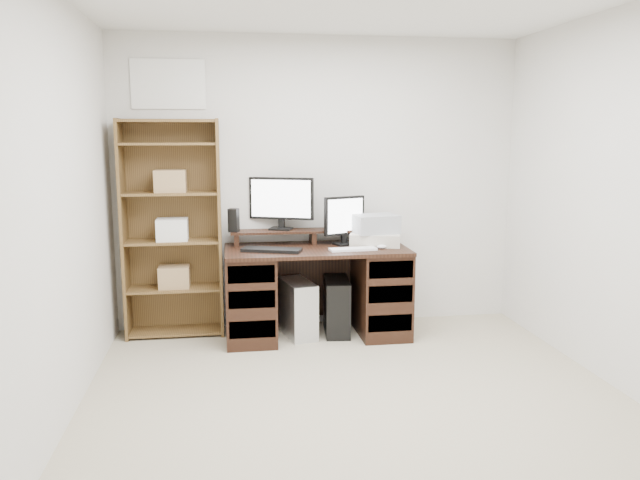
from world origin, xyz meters
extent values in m
cube|color=#B4A88C|center=(0.00, 0.00, -0.01)|extent=(3.50, 4.00, 0.02)
cube|color=silver|center=(0.00, 2.01, 1.25)|extent=(3.50, 0.02, 2.50)
cube|color=silver|center=(0.00, -2.01, 1.25)|extent=(3.50, 0.02, 2.50)
cube|color=silver|center=(-1.76, 0.00, 1.25)|extent=(0.02, 4.00, 2.50)
cube|color=white|center=(-1.25, 1.99, 2.08)|extent=(0.60, 0.01, 0.40)
cube|color=black|center=(-0.08, 1.63, 0.73)|extent=(1.50, 0.70, 0.03)
cube|color=black|center=(-0.63, 1.63, 0.36)|extent=(0.40, 0.66, 0.72)
cube|color=black|center=(0.47, 1.63, 0.36)|extent=(0.40, 0.66, 0.72)
cube|color=black|center=(-0.08, 1.96, 0.40)|extent=(1.48, 0.02, 0.65)
cube|color=black|center=(-0.63, 1.30, 0.18)|extent=(0.36, 0.01, 0.14)
cube|color=black|center=(-0.63, 1.30, 0.42)|extent=(0.36, 0.01, 0.14)
cube|color=black|center=(-0.63, 1.30, 0.62)|extent=(0.36, 0.01, 0.14)
cube|color=black|center=(0.47, 1.30, 0.18)|extent=(0.36, 0.01, 0.14)
cube|color=black|center=(0.47, 1.30, 0.42)|extent=(0.36, 0.01, 0.14)
cube|color=black|center=(0.47, 1.30, 0.62)|extent=(0.36, 0.01, 0.14)
cube|color=black|center=(-0.73, 1.85, 0.80)|extent=(0.04, 0.20, 0.10)
cube|color=black|center=(-0.08, 1.85, 0.80)|extent=(0.04, 0.20, 0.10)
cube|color=black|center=(0.57, 1.85, 0.80)|extent=(0.04, 0.20, 0.10)
cube|color=black|center=(-0.08, 1.85, 0.86)|extent=(1.40, 0.22, 0.02)
cube|color=black|center=(-0.35, 1.88, 0.88)|extent=(0.22, 0.20, 0.02)
cube|color=black|center=(-0.34, 1.90, 0.94)|extent=(0.06, 0.05, 0.10)
cube|color=black|center=(-0.34, 1.90, 1.14)|extent=(0.53, 0.24, 0.36)
cube|color=white|center=(-0.35, 1.88, 1.14)|extent=(0.48, 0.19, 0.32)
cube|color=black|center=(0.19, 1.74, 0.76)|extent=(0.21, 0.19, 0.02)
cube|color=black|center=(0.18, 1.75, 0.82)|extent=(0.06, 0.04, 0.10)
cube|color=black|center=(0.18, 1.75, 1.00)|extent=(0.36, 0.16, 0.33)
cube|color=white|center=(0.19, 1.74, 1.00)|extent=(0.31, 0.12, 0.29)
cube|color=black|center=(-0.75, 1.82, 0.97)|extent=(0.10, 0.10, 0.20)
cube|color=black|center=(-0.45, 1.52, 0.76)|extent=(0.50, 0.30, 0.03)
cube|color=white|center=(0.20, 1.48, 0.76)|extent=(0.39, 0.15, 0.02)
ellipsoid|color=white|center=(0.45, 1.51, 0.77)|extent=(0.09, 0.07, 0.03)
cube|color=beige|center=(0.44, 1.69, 0.80)|extent=(0.48, 0.41, 0.10)
cube|color=#9CA0A6|center=(0.44, 1.69, 0.93)|extent=(0.39, 0.31, 0.15)
cube|color=silver|center=(-0.23, 1.66, 0.23)|extent=(0.30, 0.50, 0.47)
cube|color=black|center=(0.10, 1.67, 0.23)|extent=(0.24, 0.48, 0.47)
cube|color=#19FF33|center=(0.08, 1.44, 0.33)|extent=(0.01, 0.01, 0.01)
cube|color=brown|center=(-1.64, 1.83, 0.90)|extent=(0.02, 0.30, 1.80)
cube|color=brown|center=(-0.86, 1.83, 0.90)|extent=(0.02, 0.30, 1.80)
cube|color=brown|center=(-1.25, 1.97, 0.90)|extent=(0.80, 0.01, 1.80)
cube|color=brown|center=(-1.25, 1.83, 0.03)|extent=(0.75, 0.28, 0.02)
cube|color=brown|center=(-1.25, 1.83, 0.40)|extent=(0.75, 0.28, 0.02)
cube|color=brown|center=(-1.25, 1.83, 0.80)|extent=(0.75, 0.28, 0.02)
cube|color=brown|center=(-1.25, 1.83, 1.20)|extent=(0.75, 0.28, 0.02)
cube|color=brown|center=(-1.25, 1.83, 1.60)|extent=(0.75, 0.28, 0.02)
cube|color=brown|center=(-1.25, 1.83, 1.78)|extent=(0.75, 0.28, 0.02)
cube|color=#A07F54|center=(-1.25, 1.83, 0.50)|extent=(0.25, 0.20, 0.18)
cube|color=white|center=(-1.25, 1.83, 0.90)|extent=(0.25, 0.20, 0.18)
cube|color=#A07F54|center=(-1.25, 1.83, 1.30)|extent=(0.25, 0.20, 0.18)
camera|label=1|loc=(-0.79, -3.37, 1.69)|focal=35.00mm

